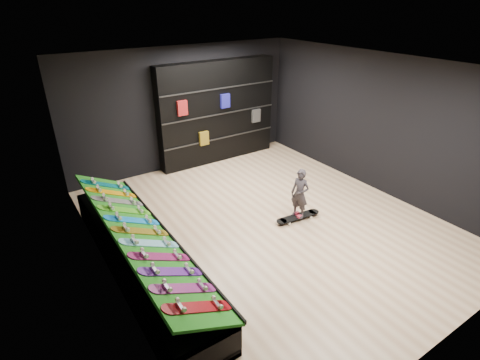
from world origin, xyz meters
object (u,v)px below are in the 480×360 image
back_shelving (217,112)px  child (299,203)px  display_rack (141,258)px  floor_skateboard (298,218)px

back_shelving → child: size_ratio=5.40×
display_rack → back_shelving: back_shelving is taller
display_rack → child: bearing=-4.6°
back_shelving → floor_skateboard: size_ratio=3.33×
floor_skateboard → child: bearing=0.0°
display_rack → child: (3.14, -0.25, 0.14)m
back_shelving → display_rack: bearing=-135.8°
child → back_shelving: bearing=156.5°
display_rack → back_shelving: size_ratio=1.38×
back_shelving → child: bearing=-94.5°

